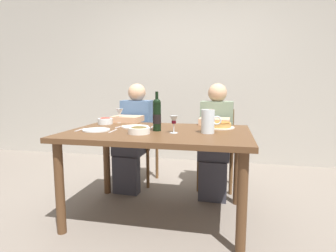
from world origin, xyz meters
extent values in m
plane|color=slate|center=(0.00, 0.00, 0.00)|extent=(8.00, 8.00, 0.00)
cube|color=#B2ADA3|center=(0.00, 1.99, 1.40)|extent=(8.00, 0.10, 2.80)
cube|color=brown|center=(0.00, 0.00, 0.74)|extent=(1.50, 1.00, 0.04)
cylinder|color=brown|center=(-0.67, -0.42, 0.36)|extent=(0.07, 0.07, 0.72)
cylinder|color=brown|center=(0.67, -0.42, 0.36)|extent=(0.07, 0.07, 0.72)
cylinder|color=brown|center=(-0.67, 0.42, 0.36)|extent=(0.07, 0.07, 0.72)
cylinder|color=brown|center=(0.67, 0.42, 0.36)|extent=(0.07, 0.07, 0.72)
cylinder|color=black|center=(-0.01, -0.01, 0.87)|extent=(0.07, 0.07, 0.22)
sphere|color=black|center=(-0.01, -0.01, 0.99)|extent=(0.07, 0.07, 0.07)
cylinder|color=black|center=(-0.01, -0.01, 1.04)|extent=(0.03, 0.03, 0.08)
cylinder|color=black|center=(-0.01, -0.01, 0.86)|extent=(0.07, 0.07, 0.08)
cylinder|color=silver|center=(0.41, -0.04, 0.85)|extent=(0.10, 0.10, 0.19)
cylinder|color=silver|center=(0.41, -0.04, 0.82)|extent=(0.10, 0.10, 0.11)
torus|color=silver|center=(0.48, -0.04, 0.86)|extent=(0.07, 0.01, 0.07)
cylinder|color=silver|center=(0.49, 0.27, 0.77)|extent=(0.27, 0.27, 0.01)
cylinder|color=#C18E47|center=(0.49, 0.27, 0.79)|extent=(0.21, 0.21, 0.03)
ellipsoid|color=#9E6028|center=(0.49, 0.27, 0.81)|extent=(0.19, 0.19, 0.02)
cylinder|color=silver|center=(-0.62, 0.30, 0.79)|extent=(0.14, 0.14, 0.06)
ellipsoid|color=#B2382D|center=(-0.62, 0.30, 0.81)|extent=(0.12, 0.12, 0.04)
cylinder|color=white|center=(-0.11, -0.17, 0.78)|extent=(0.17, 0.17, 0.05)
ellipsoid|color=brown|center=(-0.11, -0.17, 0.80)|extent=(0.14, 0.14, 0.03)
cylinder|color=silver|center=(0.15, -0.09, 0.76)|extent=(0.06, 0.06, 0.00)
cylinder|color=silver|center=(0.15, -0.09, 0.80)|extent=(0.01, 0.01, 0.07)
cone|color=silver|center=(0.15, -0.09, 0.87)|extent=(0.06, 0.06, 0.06)
cylinder|color=#470A14|center=(0.15, -0.09, 0.85)|extent=(0.03, 0.03, 0.02)
cylinder|color=silver|center=(-0.51, 0.42, 0.76)|extent=(0.06, 0.06, 0.00)
cylinder|color=silver|center=(-0.51, 0.42, 0.80)|extent=(0.01, 0.01, 0.07)
cone|color=silver|center=(-0.51, 0.42, 0.87)|extent=(0.07, 0.07, 0.07)
cylinder|color=white|center=(-0.25, 0.14, 0.77)|extent=(0.24, 0.24, 0.01)
cylinder|color=silver|center=(-0.51, -0.10, 0.77)|extent=(0.22, 0.22, 0.01)
cube|color=silver|center=(-0.40, 0.14, 0.76)|extent=(0.03, 0.16, 0.00)
cube|color=silver|center=(-0.10, 0.14, 0.76)|extent=(0.03, 0.18, 0.00)
cube|color=silver|center=(-0.36, -0.10, 0.76)|extent=(0.02, 0.18, 0.00)
cube|color=silver|center=(-0.66, -0.10, 0.76)|extent=(0.02, 0.16, 0.00)
cube|color=brown|center=(-0.45, 0.83, 0.46)|extent=(0.42, 0.42, 0.02)
cube|color=brown|center=(-0.44, 1.02, 0.67)|extent=(0.36, 0.05, 0.40)
cylinder|color=brown|center=(-0.63, 0.67, 0.23)|extent=(0.04, 0.04, 0.45)
cylinder|color=brown|center=(-0.29, 0.66, 0.23)|extent=(0.04, 0.04, 0.45)
cylinder|color=brown|center=(-0.61, 1.01, 0.23)|extent=(0.04, 0.04, 0.45)
cylinder|color=brown|center=(-0.27, 1.00, 0.23)|extent=(0.04, 0.04, 0.45)
cube|color=#4C6B93|center=(-0.45, 0.79, 0.72)|extent=(0.35, 0.22, 0.50)
sphere|color=tan|center=(-0.45, 0.79, 1.06)|extent=(0.20, 0.20, 0.20)
cube|color=#33333D|center=(-0.46, 0.61, 0.47)|extent=(0.33, 0.40, 0.14)
cube|color=#33333D|center=(-0.47, 0.46, 0.20)|extent=(0.28, 0.13, 0.40)
cube|color=tan|center=(-0.46, 0.52, 0.79)|extent=(0.30, 0.26, 0.06)
cube|color=brown|center=(0.45, 0.83, 0.46)|extent=(0.41, 0.41, 0.02)
cube|color=brown|center=(0.46, 1.02, 0.67)|extent=(0.36, 0.04, 0.40)
cylinder|color=brown|center=(0.27, 0.67, 0.23)|extent=(0.04, 0.04, 0.45)
cylinder|color=brown|center=(0.61, 0.65, 0.23)|extent=(0.04, 0.04, 0.45)
cylinder|color=brown|center=(0.29, 1.01, 0.23)|extent=(0.04, 0.04, 0.45)
cylinder|color=brown|center=(0.63, 0.99, 0.23)|extent=(0.04, 0.04, 0.45)
cube|color=gray|center=(0.45, 0.79, 0.72)|extent=(0.35, 0.21, 0.50)
sphere|color=tan|center=(0.45, 0.79, 1.06)|extent=(0.20, 0.20, 0.20)
cube|color=#33333D|center=(0.44, 0.60, 0.47)|extent=(0.32, 0.39, 0.14)
cube|color=#33333D|center=(0.44, 0.45, 0.20)|extent=(0.28, 0.13, 0.40)
cube|color=tan|center=(0.44, 0.51, 0.79)|extent=(0.30, 0.25, 0.06)
camera|label=1|loc=(0.56, -2.21, 1.12)|focal=29.55mm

